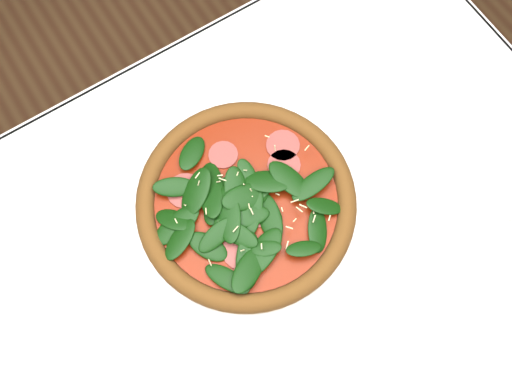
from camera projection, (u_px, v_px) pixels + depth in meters
ground at (248, 326)px, 1.56m from camera, size 6.00×6.00×0.00m
dining_table at (242, 286)px, 0.94m from camera, size 1.21×0.81×0.75m
plate at (246, 205)px, 0.88m from camera, size 0.39×0.39×0.02m
pizza at (246, 201)px, 0.86m from camera, size 0.38×0.38×0.04m
saucer_near at (503, 178)px, 0.89m from camera, size 0.14×0.14×0.01m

